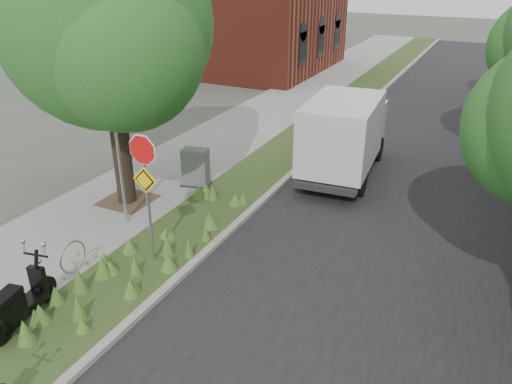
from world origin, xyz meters
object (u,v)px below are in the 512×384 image
scooter_near (15,309)px  utility_cabinet (196,168)px  box_truck (345,133)px  sign_assembly (145,173)px

scooter_near → utility_cabinet: utility_cabinet is taller
box_truck → utility_cabinet: box_truck is taller
sign_assembly → utility_cabinet: bearing=109.0°
sign_assembly → box_truck: size_ratio=0.63×
scooter_near → sign_assembly: bearing=74.4°
sign_assembly → utility_cabinet: sign_assembly is taller
sign_assembly → scooter_near: size_ratio=1.74×
sign_assembly → box_truck: (2.35, 7.12, -0.86)m
box_truck → utility_cabinet: size_ratio=4.39×
sign_assembly → box_truck: bearing=71.7°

